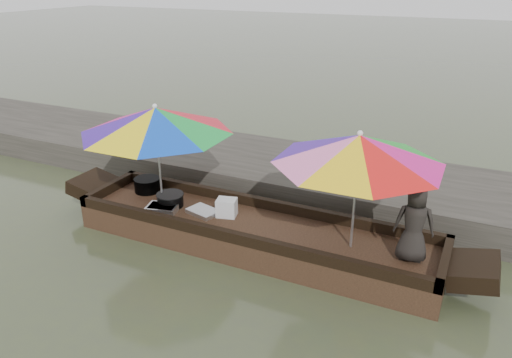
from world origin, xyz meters
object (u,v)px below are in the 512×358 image
at_px(umbrella_stern, 355,191).
at_px(vendor, 415,223).
at_px(tray_scallop, 203,211).
at_px(tray_crayfish, 162,208).
at_px(umbrella_bow, 159,156).
at_px(supply_bag, 227,208).
at_px(boat_hull, 253,235).
at_px(cooking_pot, 147,185).
at_px(charcoal_grill, 170,200).

bearing_deg(umbrella_stern, vendor, 1.65).
bearing_deg(tray_scallop, tray_crayfish, -161.14).
xyz_separation_m(tray_scallop, umbrella_stern, (2.20, 0.01, 0.74)).
height_order(umbrella_bow, umbrella_stern, same).
bearing_deg(supply_bag, tray_crayfish, -163.07).
height_order(boat_hull, cooking_pot, cooking_pot).
relative_size(tray_crayfish, umbrella_bow, 0.20).
xyz_separation_m(tray_crayfish, tray_scallop, (0.58, 0.20, -0.01)).
height_order(supply_bag, umbrella_stern, umbrella_stern).
bearing_deg(supply_bag, cooking_pot, 171.97).
bearing_deg(tray_crayfish, tray_scallop, 18.86).
bearing_deg(supply_bag, charcoal_grill, -175.13).
distance_m(boat_hull, umbrella_bow, 1.80).
xyz_separation_m(cooking_pot, vendor, (4.16, -0.28, 0.39)).
bearing_deg(charcoal_grill, vendor, 0.36).
bearing_deg(cooking_pot, tray_crayfish, -38.06).
xyz_separation_m(boat_hull, cooking_pot, (-2.03, 0.30, 0.28)).
relative_size(tray_scallop, vendor, 0.44).
bearing_deg(umbrella_stern, umbrella_bow, 180.00).
height_order(cooking_pot, tray_scallop, cooking_pot).
distance_m(cooking_pot, tray_crayfish, 0.82).
relative_size(tray_crayfish, tray_scallop, 1.00).
bearing_deg(charcoal_grill, tray_scallop, -0.60).
bearing_deg(cooking_pot, tray_scallop, -14.07).
relative_size(cooking_pot, umbrella_bow, 0.19).
distance_m(cooking_pot, charcoal_grill, 0.71).
relative_size(tray_crayfish, vendor, 0.44).
relative_size(boat_hull, vendor, 5.21).
distance_m(supply_bag, umbrella_stern, 1.97).
relative_size(boat_hull, cooking_pot, 12.50).
height_order(charcoal_grill, supply_bag, supply_bag).
bearing_deg(vendor, umbrella_bow, -7.47).
height_order(tray_scallop, umbrella_stern, umbrella_stern).
distance_m(charcoal_grill, umbrella_bow, 0.70).
distance_m(tray_crayfish, tray_scallop, 0.61).
height_order(cooking_pot, umbrella_stern, umbrella_stern).
bearing_deg(cooking_pot, vendor, -3.82).
bearing_deg(supply_bag, vendor, -1.25).
bearing_deg(umbrella_stern, cooking_pot, 175.01).
distance_m(charcoal_grill, vendor, 3.54).
bearing_deg(vendor, tray_crayfish, -4.13).
distance_m(vendor, umbrella_bow, 3.67).
xyz_separation_m(boat_hull, tray_crayfish, (-1.38, -0.20, 0.22)).
xyz_separation_m(boat_hull, vendor, (2.13, 0.02, 0.67)).
relative_size(boat_hull, tray_scallop, 11.72).
bearing_deg(tray_scallop, vendor, 0.55).
bearing_deg(charcoal_grill, cooking_pot, 155.14).
relative_size(tray_scallop, umbrella_bow, 0.20).
distance_m(tray_scallop, umbrella_bow, 1.04).
height_order(tray_scallop, supply_bag, supply_bag).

